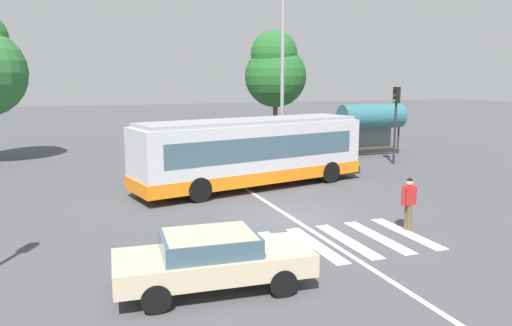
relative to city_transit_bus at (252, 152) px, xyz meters
name	(u,v)px	position (x,y,z in m)	size (l,w,h in m)	color
ground_plane	(294,219)	(-0.36, -5.38, -1.59)	(160.00, 160.00, 0.00)	#47474C
city_transit_bus	(252,152)	(0.00, 0.00, 0.00)	(11.16, 4.89, 3.06)	black
pedestrian_crossing_street	(409,201)	(2.57, -7.73, -0.62)	(0.58, 0.31, 1.72)	brown
foreground_sedan	(212,258)	(-4.53, -9.93, -0.82)	(4.61, 2.10, 1.35)	black
parked_car_teal	(162,145)	(-2.32, 10.08, -0.82)	(2.29, 4.67, 1.35)	black
parked_car_champagne	(200,143)	(0.17, 10.30, -0.82)	(2.00, 4.57, 1.35)	black
parked_car_red	(241,141)	(2.94, 10.36, -0.82)	(2.14, 4.62, 1.35)	black
traffic_light_far_corner	(396,112)	(9.72, 2.97, 1.36)	(0.33, 0.32, 4.37)	#28282B
bus_stop_shelter	(371,117)	(10.30, 6.26, 0.83)	(4.30, 1.54, 3.25)	#28282B
twin_arm_street_lamp	(282,60)	(3.56, 4.89, 4.25)	(5.06, 0.32, 9.48)	#939399
background_tree_right	(275,70)	(6.99, 14.26, 3.88)	(4.64, 4.64, 8.36)	brown
crosswalk_painted_stripes	(332,243)	(-0.34, -8.01, -1.58)	(5.80, 3.34, 0.01)	silver
lane_center_line	(272,206)	(-0.37, -3.38, -1.58)	(0.16, 24.00, 0.01)	silver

